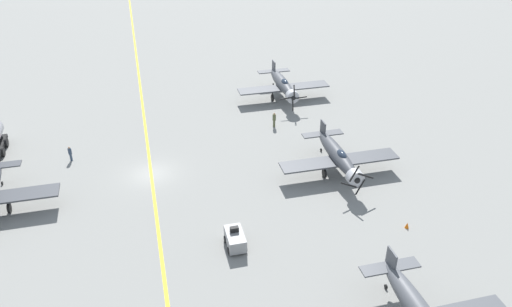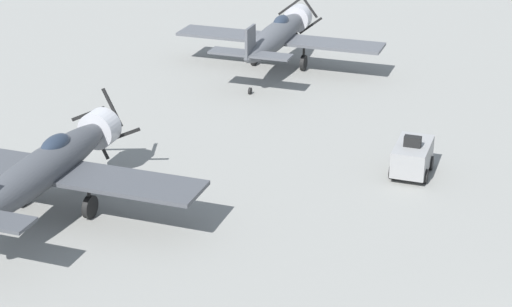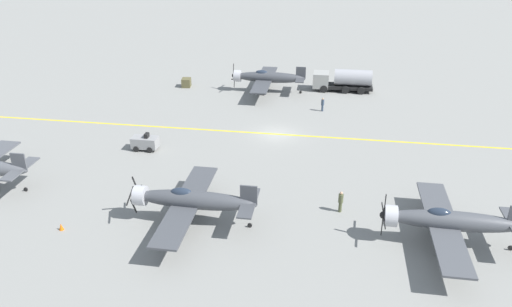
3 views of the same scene
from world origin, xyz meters
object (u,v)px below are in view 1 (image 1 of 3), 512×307
object	(u,v)px
ground_crew_walking	(70,153)
traffic_cone	(407,225)
ground_crew_inspecting	(274,119)
tow_tractor	(235,239)
airplane_near_left	(283,85)
airplane_mid_left	(338,156)

from	to	relation	value
ground_crew_walking	traffic_cone	world-z (taller)	ground_crew_walking
ground_crew_inspecting	tow_tractor	bearing A→B (deg)	65.77
ground_crew_inspecting	traffic_cone	xyz separation A→B (m)	(-5.95, 20.99, -0.73)
airplane_near_left	traffic_cone	size ratio (longest dim) A/B	21.82
airplane_near_left	airplane_mid_left	distance (m)	18.96
ground_crew_walking	traffic_cone	distance (m)	34.36
ground_crew_walking	ground_crew_inspecting	world-z (taller)	ground_crew_inspecting
airplane_mid_left	tow_tractor	size ratio (longest dim) A/B	4.62
airplane_mid_left	ground_crew_inspecting	world-z (taller)	airplane_mid_left
airplane_mid_left	tow_tractor	xyz separation A→B (m)	(12.27, 8.35, -1.22)
airplane_near_left	ground_crew_walking	distance (m)	27.97
ground_crew_inspecting	airplane_near_left	bearing A→B (deg)	-113.66
ground_crew_inspecting	traffic_cone	size ratio (longest dim) A/B	3.35
airplane_near_left	traffic_cone	world-z (taller)	airplane_near_left
airplane_near_left	ground_crew_inspecting	bearing A→B (deg)	54.51
airplane_near_left	tow_tractor	distance (m)	29.93
tow_tractor	ground_crew_inspecting	bearing A→B (deg)	-114.23
traffic_cone	airplane_mid_left	bearing A→B (deg)	-74.94
airplane_mid_left	ground_crew_walking	bearing A→B (deg)	-6.44
airplane_near_left	tow_tractor	xyz separation A→B (m)	(12.20, 27.31, -1.22)
traffic_cone	airplane_near_left	bearing A→B (deg)	-84.71
traffic_cone	ground_crew_inspecting	bearing A→B (deg)	-74.16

